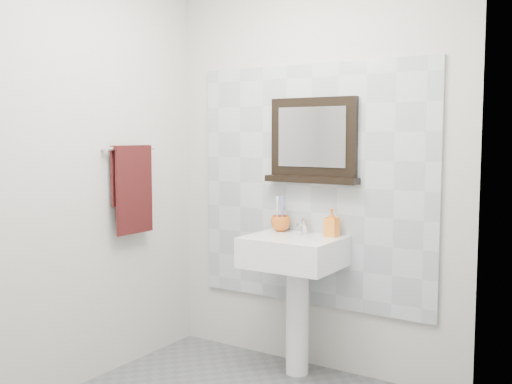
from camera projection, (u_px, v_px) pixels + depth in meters
back_wall at (313, 170)px, 3.72m from camera, size 2.00×0.01×2.50m
left_wall at (63, 173)px, 3.35m from camera, size 0.01×2.20×2.50m
right_wall at (414, 192)px, 2.26m from camera, size 0.01×2.20×2.50m
splashback at (312, 186)px, 3.72m from camera, size 1.60×0.02×1.50m
pedestal_sink at (294, 267)px, 3.59m from camera, size 0.55×0.44×0.96m
toothbrush_cup at (280, 223)px, 3.77m from camera, size 0.16×0.16×0.10m
toothbrushes at (280, 212)px, 3.77m from camera, size 0.05×0.04×0.21m
soap_dispenser at (332, 223)px, 3.57m from camera, size 0.08×0.08×0.17m
framed_mirror at (313, 143)px, 3.66m from camera, size 0.61×0.11×0.52m
towel_bar at (131, 149)px, 3.71m from camera, size 0.07×0.40×0.03m
hand_towel at (132, 182)px, 3.72m from camera, size 0.06×0.30×0.55m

